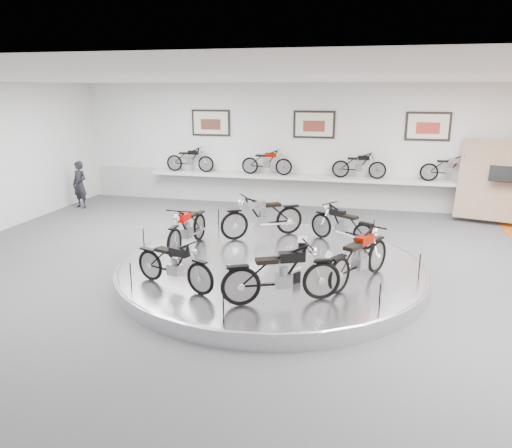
% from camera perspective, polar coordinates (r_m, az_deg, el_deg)
% --- Properties ---
extents(floor, '(16.00, 16.00, 0.00)m').
position_cam_1_polar(floor, '(10.31, 1.37, -6.52)').
color(floor, '#4E4E50').
rests_on(floor, ground).
extents(ceiling, '(16.00, 16.00, 0.00)m').
position_cam_1_polar(ceiling, '(9.58, 1.52, 16.29)').
color(ceiling, white).
rests_on(ceiling, wall_back).
extents(wall_back, '(16.00, 0.00, 16.00)m').
position_cam_1_polar(wall_back, '(16.59, 6.60, 8.82)').
color(wall_back, white).
rests_on(wall_back, floor).
extents(wall_front, '(16.00, 0.00, 16.00)m').
position_cam_1_polar(wall_front, '(3.60, -23.85, -16.59)').
color(wall_front, white).
rests_on(wall_front, floor).
extents(dado_band, '(15.68, 0.04, 1.10)m').
position_cam_1_polar(dado_band, '(16.79, 6.44, 3.90)').
color(dado_band, '#BCBCBA').
rests_on(dado_band, floor).
extents(display_platform, '(6.40, 6.40, 0.30)m').
position_cam_1_polar(display_platform, '(10.54, 1.72, -5.17)').
color(display_platform, silver).
rests_on(display_platform, floor).
extents(platform_rim, '(6.40, 6.40, 0.10)m').
position_cam_1_polar(platform_rim, '(10.49, 1.73, -4.56)').
color(platform_rim, '#B2B2BA').
rests_on(platform_rim, display_platform).
extents(shelf, '(11.00, 0.55, 0.10)m').
position_cam_1_polar(shelf, '(16.44, 6.36, 5.25)').
color(shelf, silver).
rests_on(shelf, wall_back).
extents(poster_left, '(1.35, 0.06, 0.88)m').
position_cam_1_polar(poster_left, '(17.27, -5.18, 11.44)').
color(poster_left, silver).
rests_on(poster_left, wall_back).
extents(poster_center, '(1.35, 0.06, 0.88)m').
position_cam_1_polar(poster_center, '(16.49, 6.66, 11.23)').
color(poster_center, silver).
rests_on(poster_center, wall_back).
extents(poster_right, '(1.35, 0.06, 0.88)m').
position_cam_1_polar(poster_right, '(16.44, 19.06, 10.50)').
color(poster_right, silver).
rests_on(poster_right, wall_back).
extents(display_panel, '(2.56, 1.52, 2.30)m').
position_cam_1_polar(display_panel, '(16.09, 26.34, 4.45)').
color(display_panel, tan).
rests_on(display_panel, floor).
extents(shelf_bike_a, '(1.22, 0.43, 0.73)m').
position_cam_1_polar(shelf_bike_a, '(17.39, -7.56, 7.14)').
color(shelf_bike_a, black).
rests_on(shelf_bike_a, shelf).
extents(shelf_bike_b, '(1.22, 0.43, 0.73)m').
position_cam_1_polar(shelf_bike_b, '(16.62, 1.23, 6.90)').
color(shelf_bike_b, '#7C0C01').
rests_on(shelf_bike_b, shelf).
extents(shelf_bike_c, '(1.22, 0.43, 0.73)m').
position_cam_1_polar(shelf_bike_c, '(16.26, 11.69, 6.40)').
color(shelf_bike_c, black).
rests_on(shelf_bike_c, shelf).
extents(shelf_bike_d, '(1.22, 0.43, 0.73)m').
position_cam_1_polar(shelf_bike_d, '(16.40, 21.19, 5.76)').
color(shelf_bike_d, '#A8A7AC').
rests_on(shelf_bike_d, shelf).
extents(bike_a, '(1.61, 1.33, 0.92)m').
position_cam_1_polar(bike_a, '(11.79, 9.81, -0.05)').
color(bike_a, black).
rests_on(bike_a, display_platform).
extents(bike_b, '(1.85, 1.55, 1.06)m').
position_cam_1_polar(bike_b, '(12.11, 0.73, 0.94)').
color(bike_b, '#A8A7AC').
rests_on(bike_b, display_platform).
extents(bike_c, '(0.70, 1.72, 0.99)m').
position_cam_1_polar(bike_c, '(11.33, -7.87, -0.40)').
color(bike_c, '#D40700').
rests_on(bike_c, display_platform).
extents(bike_d, '(1.64, 1.06, 0.91)m').
position_cam_1_polar(bike_d, '(9.17, -9.35, -4.50)').
color(bike_d, black).
rests_on(bike_d, display_platform).
extents(bike_e, '(1.86, 1.29, 1.04)m').
position_cam_1_polar(bike_e, '(8.41, 2.98, -5.70)').
color(bike_e, black).
rests_on(bike_e, display_platform).
extents(bike_f, '(1.35, 1.83, 1.02)m').
position_cam_1_polar(bike_f, '(9.45, 11.75, -3.66)').
color(bike_f, '#7C0C01').
rests_on(bike_f, display_platform).
extents(visitor, '(0.64, 0.51, 1.55)m').
position_cam_1_polar(visitor, '(17.40, -19.50, 4.26)').
color(visitor, black).
rests_on(visitor, floor).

